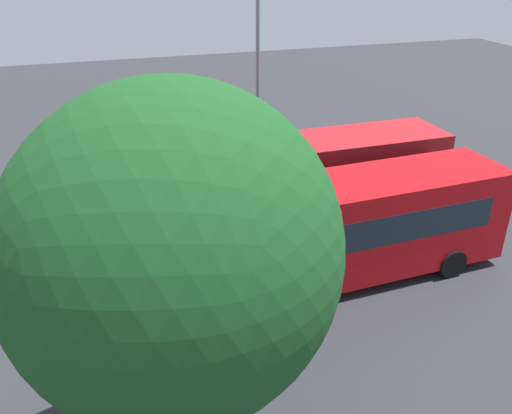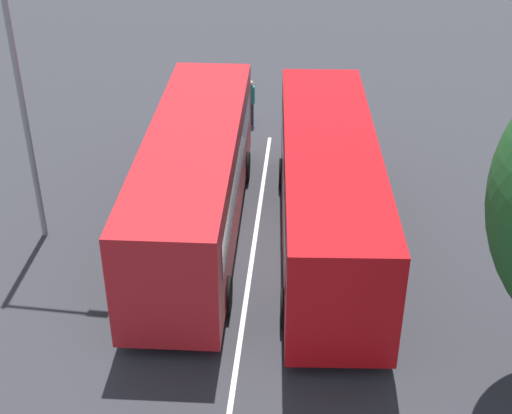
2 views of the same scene
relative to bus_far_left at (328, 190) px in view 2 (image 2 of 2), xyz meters
The scene contains 6 objects.
ground_plane 2.75m from the bus_far_left, 103.33° to the left, with size 71.44×71.44×0.00m, color #2B2B30.
bus_far_left is the anchor object (origin of this frame).
bus_center_left 3.74m from the bus_far_left, 84.74° to the left, with size 10.74×2.67×3.27m.
pedestrian 8.62m from the bus_far_left, 18.48° to the left, with size 0.45×0.45×1.73m.
street_lamp 8.51m from the bus_far_left, 90.19° to the left, with size 0.39×2.80×8.73m.
lane_stripe_outer_left 2.75m from the bus_far_left, 103.33° to the left, with size 14.83×0.12×0.01m, color silver.
Camera 2 is at (-17.01, -1.20, 11.66)m, focal length 51.55 mm.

